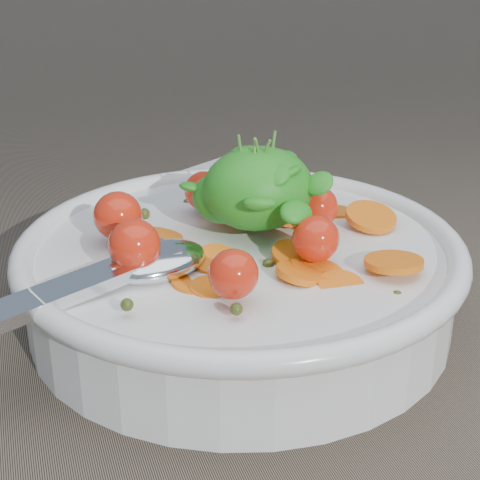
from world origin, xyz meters
name	(u,v)px	position (x,y,z in m)	size (l,w,h in m)	color
ground	(209,310)	(0.00, 0.00, 0.00)	(6.00, 6.00, 0.00)	#6D5E4E
bowl	(240,271)	(0.02, -0.02, 0.04)	(0.33, 0.31, 0.13)	white
napkin	(220,186)	(0.08, 0.25, 0.00)	(0.14, 0.12, 0.01)	white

